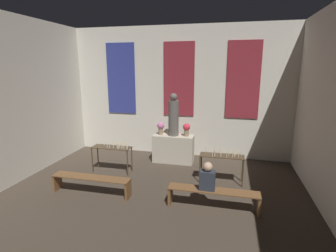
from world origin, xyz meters
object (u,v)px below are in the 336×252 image
object	(u,v)px
flower_vase_left	(161,127)
pew_back_left	(91,181)
altar	(173,149)
candle_rack_right	(222,159)
statue	(174,116)
candle_rack_left	(112,150)
flower_vase_right	(187,129)
pew_back_right	(213,195)
person_seated	(207,177)

from	to	relation	value
flower_vase_left	pew_back_left	world-z (taller)	flower_vase_left
altar	candle_rack_right	distance (m)	2.16
flower_vase_left	pew_back_left	bearing A→B (deg)	-111.58
statue	flower_vase_left	xyz separation A→B (m)	(-0.45, -0.00, -0.41)
altar	candle_rack_left	bearing A→B (deg)	-141.90
candle_rack_left	candle_rack_right	xyz separation A→B (m)	(3.38, 0.00, -0.00)
statue	flower_vase_right	world-z (taller)	statue
altar	pew_back_left	size ratio (longest dim) A/B	0.66
statue	flower_vase_left	bearing A→B (deg)	-180.00
pew_back_right	person_seated	size ratio (longest dim) A/B	3.15
altar	pew_back_right	distance (m)	3.24
statue	flower_vase_right	xyz separation A→B (m)	(0.45, -0.00, -0.41)
flower_vase_right	pew_back_right	xyz separation A→B (m)	(1.12, -2.83, -0.87)
altar	candle_rack_right	xyz separation A→B (m)	(1.70, -1.31, 0.23)
person_seated	flower_vase_right	bearing A→B (deg)	109.01
pew_back_right	person_seated	bearing A→B (deg)	180.00
altar	statue	xyz separation A→B (m)	(0.00, 0.00, 1.15)
flower_vase_right	statue	bearing A→B (deg)	180.00
flower_vase_right	pew_back_right	bearing A→B (deg)	-68.42
candle_rack_left	statue	bearing A→B (deg)	38.10
candle_rack_left	pew_back_right	bearing A→B (deg)	-24.99
altar	flower_vase_left	xyz separation A→B (m)	(-0.45, -0.00, 0.74)
candle_rack_right	flower_vase_left	bearing A→B (deg)	148.63
flower_vase_right	pew_back_left	xyz separation A→B (m)	(-2.03, -2.83, -0.87)
pew_back_right	person_seated	world-z (taller)	person_seated
statue	flower_vase_right	bearing A→B (deg)	-0.00
pew_back_right	altar	bearing A→B (deg)	119.04
altar	flower_vase_right	distance (m)	0.87
flower_vase_right	person_seated	distance (m)	3.03
flower_vase_left	pew_back_right	size ratio (longest dim) A/B	0.21
altar	flower_vase_left	size ratio (longest dim) A/B	3.14
altar	statue	distance (m)	1.15
statue	candle_rack_right	distance (m)	2.34
candle_rack_left	pew_back_right	xyz separation A→B (m)	(3.25, -1.52, -0.35)
flower_vase_left	candle_rack_left	world-z (taller)	flower_vase_left
flower_vase_left	pew_back_right	distance (m)	3.59
altar	candle_rack_right	size ratio (longest dim) A/B	1.12
flower_vase_left	pew_back_left	distance (m)	3.17
candle_rack_left	pew_back_left	distance (m)	1.56
altar	pew_back_left	world-z (taller)	altar
statue	pew_back_right	bearing A→B (deg)	-60.96
candle_rack_right	person_seated	bearing A→B (deg)	-100.13
candle_rack_left	pew_back_left	bearing A→B (deg)	-85.96
flower_vase_right	candle_rack_left	size ratio (longest dim) A/B	0.36
pew_back_left	pew_back_right	xyz separation A→B (m)	(3.15, 0.00, 0.00)
candle_rack_right	pew_back_left	xyz separation A→B (m)	(-3.27, -1.52, -0.35)
flower_vase_left	person_seated	world-z (taller)	flower_vase_left
pew_back_left	person_seated	xyz separation A→B (m)	(3.00, 0.00, 0.42)
candle_rack_left	person_seated	size ratio (longest dim) A/B	1.86
candle_rack_left	pew_back_left	size ratio (longest dim) A/B	0.59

